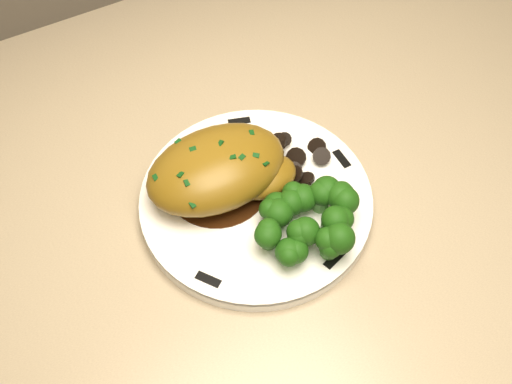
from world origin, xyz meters
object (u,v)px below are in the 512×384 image
counter (180,352)px  broccoli_florets (306,219)px  plate (256,202)px  chicken_breast (222,170)px

counter → broccoli_florets: size_ratio=19.76×
plate → counter: bearing=147.4°
chicken_breast → plate: bearing=-51.4°
chicken_breast → counter: bearing=156.0°
counter → plate: 0.46m
chicken_breast → broccoli_florets: chicken_breast is taller
plate → broccoli_florets: size_ratio=2.30×
counter → broccoli_florets: bearing=-44.5°
chicken_breast → broccoli_florets: bearing=-61.8°
counter → broccoli_florets: (0.13, -0.12, 0.48)m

